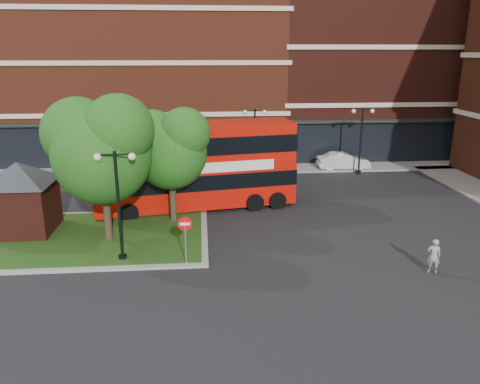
{
  "coord_description": "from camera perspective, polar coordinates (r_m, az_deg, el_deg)",
  "views": [
    {
      "loc": [
        -1.87,
        -19.22,
        8.97
      ],
      "look_at": [
        0.04,
        3.8,
        2.0
      ],
      "focal_mm": 35.0,
      "sensor_mm": 36.0,
      "label": 1
    }
  ],
  "objects": [
    {
      "name": "no_entry_sign",
      "position": [
        20.12,
        -6.7,
        -4.76
      ],
      "size": [
        0.63,
        0.08,
        2.27
      ],
      "rotation": [
        0.0,
        0.0,
        0.0
      ],
      "color": "slate",
      "rests_on": "ground"
    },
    {
      "name": "ground",
      "position": [
        21.29,
        0.75,
        -8.13
      ],
      "size": [
        120.0,
        120.0,
        0.0
      ],
      "primitive_type": "plane",
      "color": "black",
      "rests_on": "ground"
    },
    {
      "name": "bus",
      "position": [
        27.24,
        -5.5,
        3.85
      ],
      "size": [
        11.88,
        4.63,
        4.43
      ],
      "rotation": [
        0.0,
        0.0,
        0.18
      ],
      "color": "#B61007",
      "rests_on": "ground"
    },
    {
      "name": "tree_island_west",
      "position": [
        22.69,
        -16.75,
        5.47
      ],
      "size": [
        5.4,
        4.71,
        7.21
      ],
      "color": "#2D2116",
      "rests_on": "ground"
    },
    {
      "name": "lamp_far_left",
      "position": [
        34.49,
        1.79,
        6.52
      ],
      "size": [
        1.72,
        0.36,
        5.0
      ],
      "color": "black",
      "rests_on": "ground"
    },
    {
      "name": "lamp_island",
      "position": [
        20.69,
        -14.62,
        -1.05
      ],
      "size": [
        1.72,
        0.36,
        5.0
      ],
      "color": "black",
      "rests_on": "ground"
    },
    {
      "name": "terrace_far_left",
      "position": [
        43.69,
        -13.18,
        13.78
      ],
      "size": [
        26.0,
        12.0,
        14.0
      ],
      "primitive_type": "cube",
      "color": "maroon",
      "rests_on": "ground"
    },
    {
      "name": "lamp_far_right",
      "position": [
        36.27,
        14.54,
        6.5
      ],
      "size": [
        1.72,
        0.36,
        5.0
      ],
      "color": "black",
      "rests_on": "ground"
    },
    {
      "name": "terrace_far_right",
      "position": [
        46.05,
        15.98,
        14.96
      ],
      "size": [
        18.0,
        12.0,
        16.0
      ],
      "primitive_type": "cube",
      "color": "#471911",
      "rests_on": "ground"
    },
    {
      "name": "traffic_island",
      "position": [
        24.71,
        -18.84,
        -5.28
      ],
      "size": [
        12.6,
        7.6,
        0.15
      ],
      "color": "gray",
      "rests_on": "ground"
    },
    {
      "name": "car_white",
      "position": [
        37.85,
        12.48,
        3.73
      ],
      "size": [
        4.11,
        1.51,
        1.35
      ],
      "primitive_type": "imported",
      "rotation": [
        0.0,
        0.0,
        1.55
      ],
      "color": "silver",
      "rests_on": "ground"
    },
    {
      "name": "woman",
      "position": [
        21.33,
        22.54,
        -7.22
      ],
      "size": [
        0.64,
        0.53,
        1.52
      ],
      "primitive_type": "imported",
      "rotation": [
        0.0,
        0.0,
        2.79
      ],
      "color": "gray",
      "rests_on": "ground"
    },
    {
      "name": "pavement_far",
      "position": [
        36.86,
        -1.69,
        2.79
      ],
      "size": [
        44.0,
        3.0,
        0.12
      ],
      "primitive_type": "cube",
      "color": "slate",
      "rests_on": "ground"
    },
    {
      "name": "kiosk",
      "position": [
        25.82,
        -25.26,
        0.21
      ],
      "size": [
        6.51,
        6.51,
        3.6
      ],
      "color": "#471911",
      "rests_on": "traffic_island"
    },
    {
      "name": "car_silver",
      "position": [
        34.93,
        -11.04,
        2.83
      ],
      "size": [
        4.3,
        1.76,
        1.46
      ],
      "primitive_type": "imported",
      "rotation": [
        0.0,
        0.0,
        1.56
      ],
      "color": "#ABACB2",
      "rests_on": "ground"
    },
    {
      "name": "tree_island_east",
      "position": [
        24.79,
        -8.64,
        5.61
      ],
      "size": [
        4.46,
        3.9,
        6.29
      ],
      "color": "#2D2116",
      "rests_on": "ground"
    }
  ]
}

